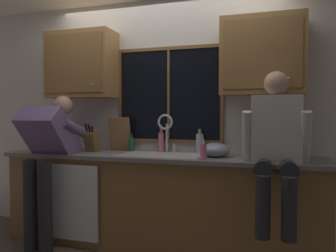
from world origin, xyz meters
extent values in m
cube|color=silver|center=(0.00, 0.06, 1.27)|extent=(5.51, 0.12, 2.55)
cube|color=black|center=(0.03, -0.01, 1.52)|extent=(1.10, 0.02, 0.95)
cube|color=brown|center=(0.03, -0.02, 2.02)|extent=(1.17, 0.02, 0.04)
cube|color=brown|center=(0.03, -0.02, 1.03)|extent=(1.17, 0.02, 0.04)
cube|color=brown|center=(-0.54, -0.02, 1.52)|extent=(0.03, 0.02, 0.95)
cube|color=brown|center=(0.60, -0.02, 1.52)|extent=(0.03, 0.02, 0.95)
cube|color=brown|center=(0.03, -0.02, 1.52)|extent=(0.02, 0.02, 0.95)
cube|color=olive|center=(0.00, -0.29, 0.44)|extent=(3.11, 0.58, 0.88)
cube|color=slate|center=(0.00, -0.31, 0.90)|extent=(3.17, 0.62, 0.04)
cube|color=white|center=(-0.80, -0.61, 0.46)|extent=(0.60, 0.02, 0.74)
cube|color=#9E703D|center=(-0.93, -0.17, 1.86)|extent=(0.76, 0.33, 0.72)
cube|color=olive|center=(-0.93, -0.34, 1.86)|extent=(0.68, 0.01, 0.62)
sphere|color=#B2B2B7|center=(-0.70, -0.34, 1.63)|extent=(0.02, 0.02, 0.02)
cube|color=#9E703D|center=(0.99, -0.17, 1.86)|extent=(0.76, 0.33, 0.72)
cube|color=olive|center=(0.99, -0.34, 1.86)|extent=(0.68, 0.01, 0.62)
sphere|color=#B2B2B7|center=(1.21, -0.34, 1.63)|extent=(0.02, 0.02, 0.02)
cube|color=#B7B7BC|center=(0.03, -0.30, 0.91)|extent=(0.80, 0.46, 0.02)
cube|color=#9C9CA0|center=(-0.17, -0.30, 0.81)|extent=(0.36, 0.42, 0.20)
cube|color=#9C9CA0|center=(0.23, -0.30, 0.81)|extent=(0.36, 0.42, 0.20)
cube|color=#B7B7BC|center=(0.03, -0.30, 0.81)|extent=(0.04, 0.42, 0.20)
cylinder|color=silver|center=(0.03, -0.08, 1.07)|extent=(0.03, 0.03, 0.30)
torus|color=silver|center=(0.03, -0.14, 1.24)|extent=(0.16, 0.02, 0.16)
cylinder|color=silver|center=(0.11, -0.08, 0.97)|extent=(0.03, 0.03, 0.09)
cylinder|color=#262628|center=(-1.14, -0.76, 0.44)|extent=(0.13, 0.13, 0.88)
cylinder|color=#262628|center=(-0.97, -0.76, 0.44)|extent=(0.13, 0.13, 0.88)
cube|color=slate|center=(-1.06, -0.58, 1.11)|extent=(0.44, 0.54, 0.59)
sphere|color=tan|center=(-1.06, -0.33, 1.41)|extent=(0.21, 0.21, 0.21)
cylinder|color=slate|center=(-1.28, -0.40, 1.16)|extent=(0.09, 0.52, 0.26)
cylinder|color=slate|center=(-0.84, -0.40, 1.16)|extent=(0.09, 0.52, 0.26)
cylinder|color=#262628|center=(1.02, -0.69, 0.90)|extent=(0.14, 0.43, 0.16)
cylinder|color=#262628|center=(1.20, -0.69, 0.90)|extent=(0.14, 0.43, 0.16)
cylinder|color=#262628|center=(1.02, -0.91, 0.65)|extent=(0.11, 0.11, 0.46)
cylinder|color=#262628|center=(1.20, -0.91, 0.65)|extent=(0.11, 0.11, 0.46)
cube|color=beige|center=(1.11, -0.47, 1.20)|extent=(0.41, 0.22, 0.56)
sphere|color=tan|center=(1.11, -0.47, 1.58)|extent=(0.20, 0.20, 0.20)
cylinder|color=beige|center=(0.88, -0.52, 1.12)|extent=(0.08, 0.20, 0.47)
cylinder|color=beige|center=(1.34, -0.52, 1.12)|extent=(0.08, 0.20, 0.47)
cube|color=brown|center=(-0.77, -0.24, 1.02)|extent=(0.12, 0.18, 0.25)
cylinder|color=black|center=(-0.80, -0.30, 1.18)|extent=(0.02, 0.05, 0.09)
cylinder|color=black|center=(-0.77, -0.30, 1.17)|extent=(0.02, 0.04, 0.08)
cylinder|color=black|center=(-0.73, -0.30, 1.16)|extent=(0.02, 0.04, 0.06)
cube|color=#997047|center=(-0.51, -0.09, 1.10)|extent=(0.25, 0.10, 0.37)
ellipsoid|color=#8C99A8|center=(0.57, -0.29, 0.98)|extent=(0.27, 0.27, 0.14)
cylinder|color=pink|center=(0.50, -0.51, 0.99)|extent=(0.06, 0.06, 0.14)
cylinder|color=silver|center=(0.50, -0.51, 1.08)|extent=(0.02, 0.02, 0.04)
cylinder|color=silver|center=(0.50, -0.53, 1.11)|extent=(0.01, 0.04, 0.01)
cylinder|color=#1E592D|center=(-0.36, -0.12, 0.99)|extent=(0.06, 0.06, 0.15)
cylinder|color=#184724|center=(-0.36, -0.12, 1.08)|extent=(0.03, 0.03, 0.04)
cylinder|color=black|center=(-0.36, -0.12, 1.11)|extent=(0.03, 0.03, 0.01)
cylinder|color=#B7B7BC|center=(0.38, -0.08, 1.02)|extent=(0.08, 0.08, 0.20)
cylinder|color=#929296|center=(0.38, -0.08, 1.14)|extent=(0.03, 0.03, 0.05)
cylinder|color=black|center=(0.38, -0.08, 1.17)|extent=(0.04, 0.04, 0.01)
cylinder|color=pink|center=(-0.04, -0.07, 1.02)|extent=(0.06, 0.06, 0.20)
cylinder|color=#AD5B7A|center=(-0.04, -0.07, 1.15)|extent=(0.03, 0.03, 0.05)
cylinder|color=black|center=(-0.04, -0.07, 1.18)|extent=(0.03, 0.03, 0.01)
camera|label=1|loc=(1.06, -3.35, 1.33)|focal=34.99mm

